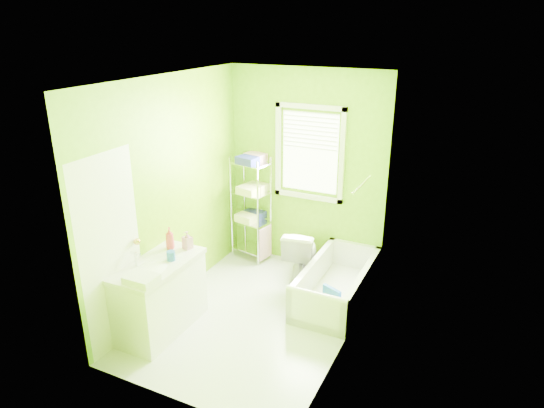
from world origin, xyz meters
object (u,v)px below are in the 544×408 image
at_px(bathtub, 336,289).
at_px(toilet, 301,253).
at_px(vanity, 160,294).
at_px(wire_shelf_unit, 252,197).

relative_size(bathtub, toilet, 2.09).
xyz_separation_m(bathtub, toilet, (-0.58, 0.33, 0.20)).
height_order(vanity, wire_shelf_unit, wire_shelf_unit).
height_order(bathtub, toilet, toilet).
relative_size(toilet, vanity, 0.67).
bearing_deg(wire_shelf_unit, toilet, -16.43).
xyz_separation_m(toilet, vanity, (-0.93, -1.66, 0.07)).
distance_m(toilet, wire_shelf_unit, 1.02).
bearing_deg(toilet, vanity, 50.35).
bearing_deg(bathtub, toilet, 150.33).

